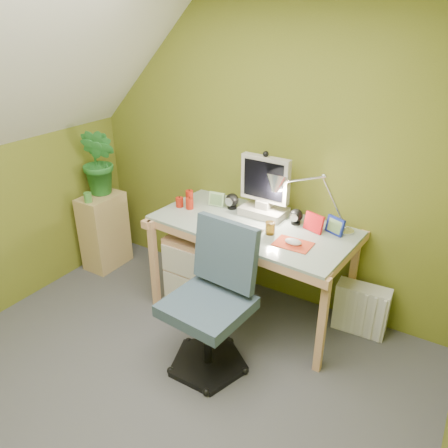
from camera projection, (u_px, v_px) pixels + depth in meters
The scene contains 20 objects.
floor at pixel (138, 412), 2.64m from camera, with size 3.20×3.20×0.01m, color #49494E.
wall_back at pixel (265, 154), 3.34m from camera, with size 3.20×0.01×2.40m, color olive.
desk at pixel (251, 269), 3.36m from camera, with size 1.46×0.73×0.78m, color tan, non-canonical shape.
monitor at pixel (265, 181), 3.21m from camera, with size 0.40×0.23×0.54m, color #B4AEA2, non-canonical shape.
speaker_left at pixel (232, 201), 3.41m from camera, with size 0.10×0.10×0.12m, color black, non-canonical shape.
speaker_right at pixel (296, 217), 3.16m from camera, with size 0.10×0.10×0.12m, color black, non-canonical shape.
keyboard at pixel (233, 227), 3.11m from camera, with size 0.42×0.13×0.02m, color silver.
mousepad at pixel (293, 244), 2.90m from camera, with size 0.25×0.17×0.01m, color red.
mouse at pixel (293, 242), 2.89m from camera, with size 0.12×0.07×0.04m, color silver.
amber_tumbler at pixel (270, 228), 3.02m from camera, with size 0.07×0.07×0.09m, color #855B13.
candle_cluster at pixel (187, 199), 3.45m from camera, with size 0.16×0.14×0.12m, color #B2210F, non-canonical shape.
photo_frame_red at pixel (314, 223), 3.05m from camera, with size 0.15×0.02×0.13m, color red.
photo_frame_blue at pixel (335, 226), 3.02m from camera, with size 0.14×0.02×0.12m, color navy.
photo_frame_green at pixel (217, 199), 3.46m from camera, with size 0.13×0.02×0.11m, color #AAD391.
desk_lamp at pixel (324, 189), 2.98m from camera, with size 0.57×0.24×0.61m, color silver, non-canonical shape.
side_ledge at pixel (105, 231), 4.04m from camera, with size 0.26×0.40×0.70m, color tan.
potted_plant at pixel (100, 162), 3.79m from camera, with size 0.33×0.27×0.60m, color #27752C.
green_cup at pixel (88, 197), 3.74m from camera, with size 0.07×0.07×0.09m, color #49923D.
task_chair at pixel (207, 304), 2.76m from camera, with size 0.57×0.57×1.02m, color #384B5C, non-canonical shape.
radiator at pixel (361, 309), 3.24m from camera, with size 0.38×0.15×0.38m, color silver.
Camera 1 is at (1.43, -1.32, 2.18)m, focal length 35.00 mm.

